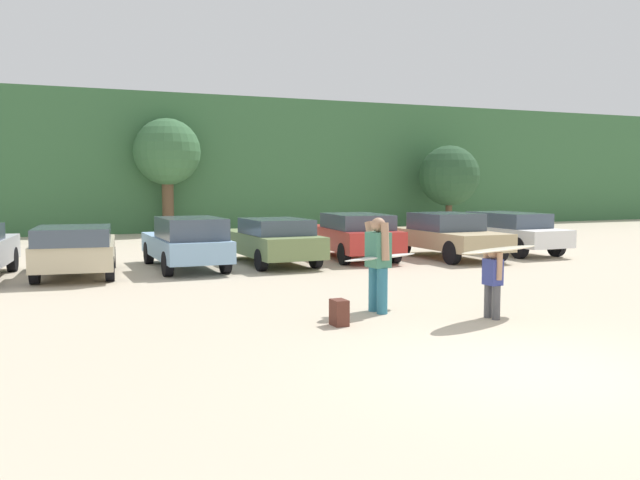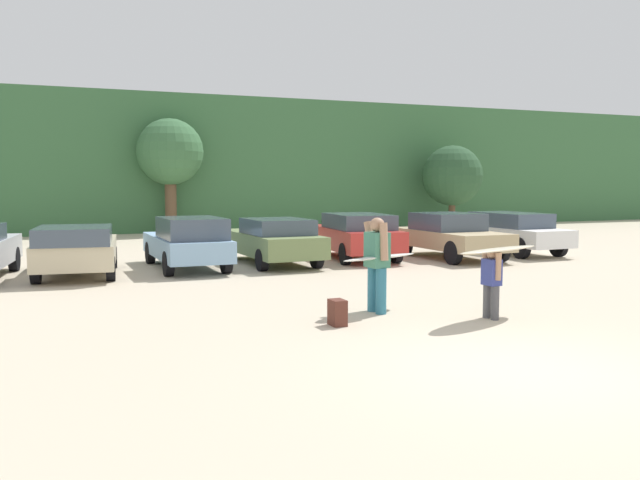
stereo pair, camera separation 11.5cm
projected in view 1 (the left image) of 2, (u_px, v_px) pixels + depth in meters
ground_plane at (532, 370)px, 8.96m from camera, size 120.00×120.00×0.00m
hillside_ridge at (142, 166)px, 38.48m from camera, size 108.00×12.00×6.82m
tree_far_right at (167, 153)px, 32.35m from camera, size 3.17×3.17×5.50m
tree_center_left at (449, 176)px, 36.98m from camera, size 3.26×3.26×4.46m
parked_car_champagne at (75, 249)px, 17.77m from camera, size 2.44×4.43×1.35m
parked_car_sky_blue at (186, 242)px, 19.26m from camera, size 1.78×4.63×1.50m
parked_car_olive_green at (272, 240)px, 20.50m from camera, size 1.92×4.68×1.39m
parked_car_red at (354, 234)px, 21.86m from camera, size 2.31×4.68×1.47m
parked_car_tan at (448, 235)px, 22.11m from camera, size 1.96×4.40×1.47m
parked_car_white at (508, 231)px, 23.72m from camera, size 1.78×4.71×1.42m
person_adult at (378, 259)px, 12.83m from camera, size 0.36×0.78×1.80m
person_child at (493, 279)px, 12.27m from camera, size 0.25×0.48×1.28m
surfboard_white at (381, 257)px, 12.99m from camera, size 1.98×1.16×0.14m
surfboard_cream at (500, 249)px, 12.23m from camera, size 2.27×1.33×0.13m
backpack_dropped at (339, 313)px, 11.71m from camera, size 0.24×0.34×0.45m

